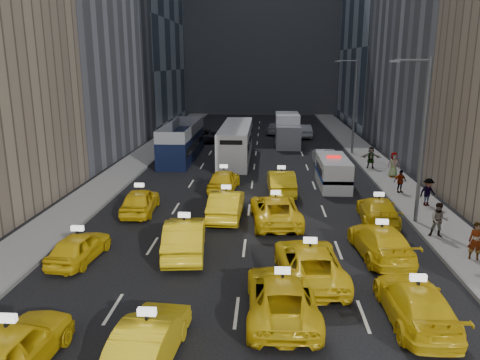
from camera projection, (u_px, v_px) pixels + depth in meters
The scene contains 36 objects.
ground at pixel (232, 345), 14.83m from camera, with size 160.00×160.00×0.00m, color black.
sidewalk_west at pixel (130, 167), 39.58m from camera, with size 3.00×90.00×0.15m, color gray.
sidewalk_east at pixel (381, 170), 38.43m from camera, with size 3.00×90.00×0.15m, color gray.
curb_west at pixel (147, 167), 39.49m from camera, with size 0.15×90.00×0.18m, color slate.
curb_east at pixel (364, 170), 38.51m from camera, with size 0.15×90.00×0.18m, color slate.
streetlight_near at pixel (421, 136), 24.73m from camera, with size 2.15×0.22×9.00m.
streetlight_far at pixel (354, 103), 44.08m from camera, with size 2.15×0.22×9.00m.
taxi_4 at pixel (11, 350), 13.27m from camera, with size 1.86×4.63×1.58m, color yellow.
taxi_5 at pixel (148, 340), 13.85m from camera, with size 1.53×4.38×1.44m, color yellow.
taxi_6 at pixel (282, 296), 16.47m from camera, with size 2.44×5.30×1.47m, color yellow.
taxi_7 at pixel (416, 303), 16.02m from camera, with size 2.00×4.93×1.43m, color yellow.
taxi_8 at pixel (79, 247), 20.95m from camera, with size 1.58×3.93×1.34m, color yellow.
taxi_9 at pixel (185, 237), 21.72m from camera, with size 1.78×5.10×1.68m, color yellow.
taxi_10 at pixel (309, 263), 19.10m from camera, with size 2.51×5.44×1.51m, color yellow.
taxi_11 at pixel (381, 242), 21.40m from camera, with size 2.07×5.09×1.48m, color yellow.
taxi_12 at pixel (140, 201), 27.57m from camera, with size 1.78×4.41×1.50m, color yellow.
taxi_13 at pixel (226, 204), 26.71m from camera, with size 1.72×4.94×1.63m, color yellow.
taxi_14 at pixel (275, 210), 25.93m from camera, with size 2.54×5.51×1.53m, color yellow.
taxi_15 at pixel (378, 210), 26.04m from camera, with size 1.96×4.82×1.40m, color yellow.
taxi_16 at pixel (224, 180), 32.37m from camera, with size 1.80×4.48×1.53m, color yellow.
taxi_17 at pixel (281, 182), 31.66m from camera, with size 1.71×4.89×1.61m, color yellow.
nypd_van at pixel (333, 173), 33.42m from camera, with size 2.68×5.47×2.26m.
double_decker at pixel (182, 141), 42.98m from camera, with size 3.59×11.30×3.23m.
city_bus at pixel (236, 142), 42.64m from camera, with size 3.87×12.41×3.15m.
box_truck at pixel (287, 130), 49.96m from camera, with size 3.27×7.45×3.30m.
misc_car_0 at pixel (324, 157), 40.19m from camera, with size 1.56×4.48×1.48m, color #B5B8BD.
misc_car_1 at pixel (206, 135), 52.49m from camera, with size 2.22×4.81×1.34m, color black.
misc_car_2 at pixel (275, 128), 57.86m from camera, with size 1.96×4.82×1.40m, color gray.
misc_car_3 at pixel (244, 129), 56.70m from camera, with size 1.84×4.56×1.55m, color black.
misc_car_4 at pixel (303, 131), 55.22m from camera, with size 1.65×4.73×1.56m, color #989B9F.
pedestrian_0 at pixel (476, 241), 20.72m from camera, with size 0.63×0.41×1.72m, color gray.
pedestrian_1 at pixel (439, 220), 23.38m from camera, with size 0.86×0.47×1.77m, color gray.
pedestrian_2 at pixel (428, 192), 28.48m from camera, with size 1.11×0.46×1.72m, color gray.
pedestrian_3 at pixel (400, 181), 31.38m from camera, with size 0.91×0.41×1.55m, color gray.
pedestrian_4 at pixel (394, 165), 35.64m from camera, with size 0.93×0.51×1.91m, color gray.
pedestrian_5 at pixel (371, 158), 38.62m from camera, with size 1.64×0.47×1.76m, color gray.
Camera 1 is at (0.97, -13.05, 8.74)m, focal length 35.00 mm.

